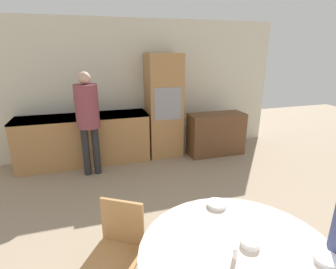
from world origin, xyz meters
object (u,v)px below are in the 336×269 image
object	(u,v)px
oven_unit	(164,106)
chair_far_left	(118,246)
sideboard	(216,134)
bowl_centre	(217,204)
person_standing	(88,113)
bowl_near	(327,260)
bowl_far	(250,243)

from	to	relation	value
oven_unit	chair_far_left	distance (m)	3.30
sideboard	chair_far_left	xyz separation A→B (m)	(-2.27, -2.69, 0.07)
chair_far_left	bowl_centre	xyz separation A→B (m)	(0.88, -0.03, 0.25)
person_standing	bowl_centre	xyz separation A→B (m)	(1.04, -2.50, -0.33)
sideboard	person_standing	size ratio (longest dim) A/B	0.65
oven_unit	person_standing	size ratio (longest dim) A/B	1.15
person_standing	bowl_centre	distance (m)	2.72
bowl_near	bowl_centre	bearing A→B (deg)	115.91
bowl_near	bowl_far	bearing A→B (deg)	143.81
chair_far_left	bowl_centre	world-z (taller)	chair_far_left
person_standing	bowl_far	distance (m)	3.20
chair_far_left	bowl_centre	size ratio (longest dim) A/B	5.04
bowl_centre	chair_far_left	bearing A→B (deg)	178.19
bowl_near	chair_far_left	bearing A→B (deg)	146.87
chair_far_left	bowl_near	xyz separation A→B (m)	(1.26, -0.82, 0.25)
chair_far_left	bowl_centre	bearing A→B (deg)	30.25
chair_far_left	bowl_far	bearing A→B (deg)	0.36
chair_far_left	person_standing	bearing A→B (deg)	125.76
person_standing	bowl_centre	bearing A→B (deg)	-67.48
sideboard	person_standing	distance (m)	2.52
oven_unit	sideboard	distance (m)	1.20
bowl_near	bowl_far	distance (m)	0.48
chair_far_left	bowl_near	size ratio (longest dim) A/B	5.47
oven_unit	bowl_near	world-z (taller)	oven_unit
oven_unit	bowl_far	distance (m)	3.57
sideboard	bowl_near	bearing A→B (deg)	-106.02
oven_unit	bowl_centre	bearing A→B (deg)	-97.32
oven_unit	chair_far_left	xyz separation A→B (m)	(-1.27, -3.00, -0.50)
person_standing	bowl_near	xyz separation A→B (m)	(1.42, -3.29, -0.33)
chair_far_left	oven_unit	bearing A→B (deg)	99.20
bowl_centre	bowl_far	bearing A→B (deg)	-90.02
oven_unit	chair_far_left	size ratio (longest dim) A/B	2.31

